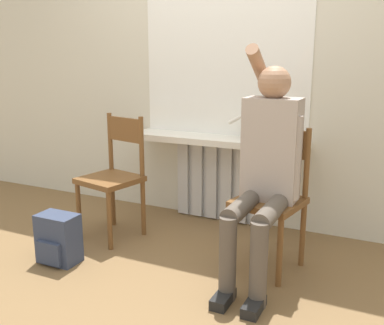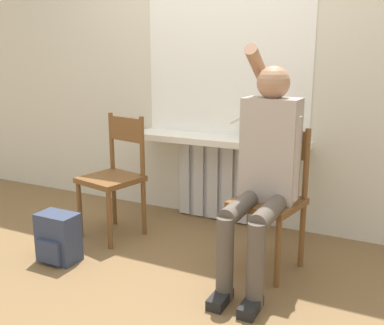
# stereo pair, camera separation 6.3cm
# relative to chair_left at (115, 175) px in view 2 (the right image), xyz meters

# --- Properties ---
(ground_plane) EXTENTS (12.00, 12.00, 0.00)m
(ground_plane) POSITION_rel_chair_left_xyz_m (0.60, -0.49, -0.48)
(ground_plane) COLOR brown
(wall_with_window) EXTENTS (7.00, 0.06, 2.70)m
(wall_with_window) POSITION_rel_chair_left_xyz_m (0.60, 0.74, 0.87)
(wall_with_window) COLOR beige
(wall_with_window) RESTS_ON ground_plane
(radiator) EXTENTS (0.79, 0.08, 0.67)m
(radiator) POSITION_rel_chair_left_xyz_m (0.60, 0.66, -0.14)
(radiator) COLOR silver
(radiator) RESTS_ON ground_plane
(windowsill) EXTENTS (1.44, 0.29, 0.05)m
(windowsill) POSITION_rel_chair_left_xyz_m (0.60, 0.56, 0.22)
(windowsill) COLOR white
(windowsill) RESTS_ON radiator
(window_glass) EXTENTS (1.39, 0.01, 1.15)m
(window_glass) POSITION_rel_chair_left_xyz_m (0.60, 0.70, 0.82)
(window_glass) COLOR white
(window_glass) RESTS_ON windowsill
(chair_left) EXTENTS (0.47, 0.47, 0.92)m
(chair_left) POSITION_rel_chair_left_xyz_m (0.00, 0.00, 0.00)
(chair_left) COLOR brown
(chair_left) RESTS_ON ground_plane
(chair_right) EXTENTS (0.46, 0.46, 0.92)m
(chair_right) POSITION_rel_chair_left_xyz_m (1.22, 0.00, 0.00)
(chair_right) COLOR brown
(chair_right) RESTS_ON ground_plane
(person) EXTENTS (0.36, 1.04, 1.43)m
(person) POSITION_rel_chair_left_xyz_m (1.21, -0.13, 0.24)
(person) COLOR brown
(person) RESTS_ON ground_plane
(cat) EXTENTS (0.50, 0.12, 0.23)m
(cat) POSITION_rel_chair_left_xyz_m (1.00, 0.59, 0.38)
(cat) COLOR silver
(cat) RESTS_ON windowsill
(backpack) EXTENTS (0.27, 0.20, 0.33)m
(backpack) POSITION_rel_chair_left_xyz_m (-0.07, -0.56, -0.32)
(backpack) COLOR #333D56
(backpack) RESTS_ON ground_plane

